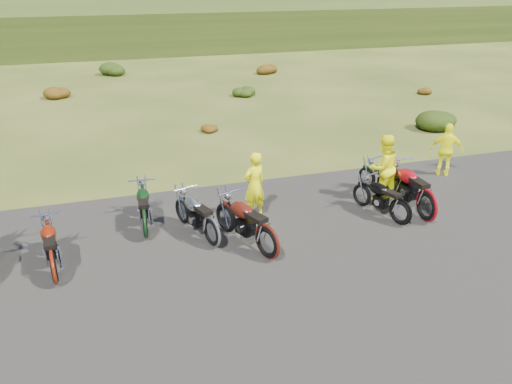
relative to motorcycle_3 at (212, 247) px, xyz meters
name	(u,v)px	position (x,y,z in m)	size (l,w,h in m)	color
ground	(311,247)	(2.11, -0.68, 0.00)	(300.00, 300.00, 0.00)	#344316
gravel_pad	(353,299)	(2.11, -2.68, 0.00)	(20.00, 12.00, 0.04)	black
hill_slope	(134,26)	(2.11, 49.32, 0.00)	(300.00, 46.00, 3.00)	#314216
shrub_2	(56,91)	(-4.09, 15.92, 0.38)	(1.30, 1.30, 0.77)	#6E320D
shrub_3	(114,67)	(-1.19, 21.22, 0.46)	(1.56, 1.56, 0.92)	#22380E
shrub_4	(208,126)	(1.71, 8.52, 0.23)	(0.77, 0.77, 0.45)	#6E320D
shrub_5	(243,90)	(4.61, 13.82, 0.31)	(1.03, 1.03, 0.61)	#22380E
shrub_6	(266,67)	(7.51, 19.12, 0.38)	(1.30, 1.30, 0.77)	#6E320D
shrub_7	(438,117)	(10.41, 6.42, 0.46)	(1.56, 1.56, 0.92)	#22380E
shrub_8	(422,89)	(13.31, 11.72, 0.23)	(0.77, 0.77, 0.45)	#6E320D
motorcycle_1	(57,283)	(-3.26, -0.50, 0.00)	(1.96, 0.65, 1.03)	maroon
motorcycle_2	(147,238)	(-1.37, 0.83, 0.00)	(1.95, 0.65, 1.02)	black
motorcycle_3	(212,247)	(0.00, 0.00, 0.00)	(2.01, 0.67, 1.05)	#9D9DA1
motorcycle_4	(267,259)	(1.01, -0.85, 0.00)	(2.24, 0.75, 1.17)	#53170D
motorcycle_5	(399,225)	(4.56, -0.32, 0.00)	(1.88, 0.63, 0.98)	black
motorcycle_6	(424,221)	(5.27, -0.33, 0.00)	(2.28, 0.76, 1.20)	#9D0B14
motorcycle_7	(402,203)	(5.32, 0.73, 0.00)	(1.87, 0.62, 0.98)	black
person_middle	(254,186)	(1.32, 1.11, 0.85)	(0.62, 0.41, 1.69)	#F4F30C
person_right_a	(383,169)	(4.87, 1.14, 0.90)	(0.87, 0.68, 1.79)	#F4F30C
person_right_b	(446,151)	(7.56, 2.11, 0.80)	(0.93, 0.39, 1.59)	#F4F30C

